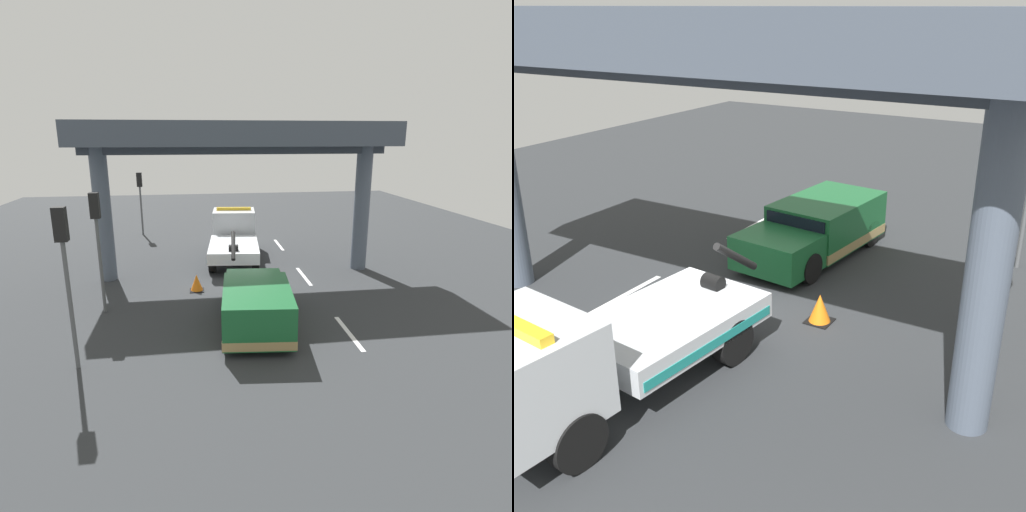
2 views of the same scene
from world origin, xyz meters
TOP-DOWN VIEW (x-y plane):
  - ground_plane at (0.00, 0.00)m, footprint 60.00×40.00m
  - lane_stripe_west at (-6.00, -2.97)m, footprint 2.60×0.16m
  - lane_stripe_mid at (0.00, -2.97)m, footprint 2.60×0.16m
  - lane_stripe_east at (6.00, -2.97)m, footprint 2.60×0.16m
  - tow_truck_white at (3.89, -0.08)m, footprint 7.34×2.97m
  - towed_van_green at (-5.02, 0.01)m, footprint 5.38×2.67m
  - overpass_structure at (0.90, 0.00)m, footprint 3.60×13.90m
  - traffic_light_near at (-6.98, 5.40)m, footprint 0.39×0.32m
  - traffic_light_far at (-2.98, 5.40)m, footprint 0.39×0.32m
  - traffic_light_mid at (10.02, 5.40)m, footprint 0.39×0.32m
  - traffic_cone_orange at (-1.20, 2.00)m, footprint 0.59×0.59m

SIDE VIEW (x-z plane):
  - ground_plane at x=0.00m, z-range -0.10..0.00m
  - lane_stripe_west at x=-6.00m, z-range 0.00..0.01m
  - lane_stripe_mid at x=0.00m, z-range 0.00..0.01m
  - lane_stripe_east at x=6.00m, z-range 0.00..0.01m
  - traffic_cone_orange at x=-1.20m, z-range -0.02..0.69m
  - towed_van_green at x=-5.02m, z-range -0.01..1.57m
  - tow_truck_white at x=3.89m, z-range -0.03..2.43m
  - traffic_light_mid at x=10.02m, z-range 0.94..5.00m
  - traffic_light_far at x=-2.98m, z-range 1.01..5.45m
  - traffic_light_near at x=-6.98m, z-range 1.04..5.63m
  - overpass_structure at x=0.90m, z-range 2.55..9.47m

